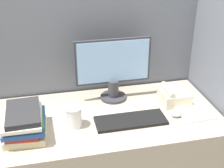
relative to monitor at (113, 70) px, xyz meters
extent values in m
cube|color=slate|center=(-0.09, 0.19, -0.23)|extent=(1.85, 0.04, 1.52)
cube|color=slate|center=(0.67, -0.18, -0.23)|extent=(0.04, 0.78, 1.52)
cube|color=tan|center=(-0.09, -0.21, -0.61)|extent=(1.45, 0.72, 0.78)
cylinder|color=#333338|center=(0.00, 0.00, -0.21)|extent=(0.18, 0.18, 0.02)
cylinder|color=#333338|center=(0.00, 0.00, -0.14)|extent=(0.07, 0.07, 0.12)
cube|color=#333338|center=(0.00, 0.00, 0.06)|extent=(0.51, 0.02, 0.31)
cube|color=#8CB7E5|center=(0.00, -0.01, 0.06)|extent=(0.48, 0.01, 0.28)
cube|color=black|center=(0.04, -0.31, -0.21)|extent=(0.44, 0.16, 0.02)
ellipsoid|color=gray|center=(0.34, -0.32, -0.20)|extent=(0.07, 0.05, 0.03)
cylinder|color=white|center=(-0.31, -0.28, -0.16)|extent=(0.09, 0.09, 0.12)
cylinder|color=white|center=(-0.31, -0.28, -0.09)|extent=(0.10, 0.10, 0.01)
cube|color=#C6B78C|center=(-0.59, -0.31, -0.20)|extent=(0.24, 0.27, 0.04)
cube|color=maroon|center=(-0.59, -0.32, -0.16)|extent=(0.19, 0.27, 0.03)
cube|color=#264C8C|center=(-0.59, -0.30, -0.14)|extent=(0.24, 0.30, 0.03)
cube|color=#38723F|center=(-0.58, -0.29, -0.11)|extent=(0.20, 0.28, 0.02)
cube|color=silver|center=(-0.59, -0.32, -0.09)|extent=(0.22, 0.29, 0.02)
cube|color=#262628|center=(-0.59, -0.31, -0.07)|extent=(0.20, 0.30, 0.03)
cube|color=beige|center=(0.40, -0.14, -0.18)|extent=(0.18, 0.19, 0.08)
cube|color=white|center=(0.42, -0.16, -0.13)|extent=(0.08, 0.09, 0.00)
cylinder|color=beige|center=(0.35, -0.14, -0.12)|extent=(0.04, 0.18, 0.04)
cube|color=white|center=(0.47, -0.29, -0.21)|extent=(0.22, 0.26, 0.01)
camera|label=1|loc=(-0.42, -1.85, 0.87)|focal=50.00mm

